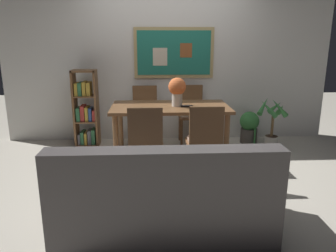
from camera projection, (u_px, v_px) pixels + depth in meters
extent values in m
plane|color=beige|center=(174.00, 171.00, 4.15)|extent=(12.00, 12.00, 0.00)
cube|color=silver|center=(168.00, 59.00, 5.24)|extent=(5.20, 0.10, 2.60)
cube|color=tan|center=(174.00, 53.00, 5.15)|extent=(1.25, 0.02, 0.78)
cube|color=#1E7260|center=(174.00, 53.00, 5.14)|extent=(1.15, 0.01, 0.68)
cube|color=beige|center=(160.00, 57.00, 5.14)|extent=(0.23, 0.00, 0.27)
cube|color=brown|center=(186.00, 50.00, 5.13)|extent=(0.19, 0.00, 0.22)
cube|color=brown|center=(170.00, 107.00, 4.38)|extent=(1.56, 0.84, 0.04)
cylinder|color=brown|center=(116.00, 143.00, 4.11)|extent=(0.07, 0.07, 0.72)
cylinder|color=brown|center=(226.00, 141.00, 4.18)|extent=(0.07, 0.07, 0.72)
cylinder|color=brown|center=(121.00, 128.00, 4.77)|extent=(0.07, 0.07, 0.72)
cylinder|color=brown|center=(216.00, 127.00, 4.84)|extent=(0.07, 0.07, 0.72)
cube|color=brown|center=(203.00, 143.00, 3.85)|extent=(0.40, 0.40, 0.03)
cube|color=#997A66|center=(203.00, 141.00, 3.84)|extent=(0.36, 0.36, 0.03)
cylinder|color=brown|center=(190.00, 166.00, 3.74)|extent=(0.04, 0.04, 0.42)
cylinder|color=brown|center=(220.00, 166.00, 3.75)|extent=(0.04, 0.04, 0.42)
cylinder|color=brown|center=(187.00, 156.00, 4.06)|extent=(0.04, 0.04, 0.42)
cylinder|color=brown|center=(214.00, 156.00, 4.08)|extent=(0.04, 0.04, 0.42)
cube|color=brown|center=(206.00, 127.00, 3.62)|extent=(0.38, 0.04, 0.46)
cube|color=brown|center=(207.00, 109.00, 3.56)|extent=(0.38, 0.05, 0.06)
cube|color=brown|center=(146.00, 144.00, 3.80)|extent=(0.40, 0.40, 0.03)
cube|color=#997A66|center=(146.00, 142.00, 3.79)|extent=(0.36, 0.36, 0.03)
cylinder|color=brown|center=(131.00, 168.00, 3.68)|extent=(0.04, 0.04, 0.42)
cylinder|color=brown|center=(161.00, 168.00, 3.70)|extent=(0.04, 0.04, 0.42)
cylinder|color=brown|center=(132.00, 158.00, 4.01)|extent=(0.04, 0.04, 0.42)
cylinder|color=brown|center=(160.00, 157.00, 4.03)|extent=(0.04, 0.04, 0.42)
cube|color=brown|center=(145.00, 128.00, 3.56)|extent=(0.38, 0.04, 0.46)
cube|color=brown|center=(145.00, 110.00, 3.51)|extent=(0.38, 0.05, 0.06)
cube|color=brown|center=(192.00, 117.00, 5.15)|extent=(0.40, 0.40, 0.03)
cube|color=#997A66|center=(192.00, 115.00, 5.14)|extent=(0.36, 0.36, 0.03)
cylinder|color=brown|center=(200.00, 127.00, 5.38)|extent=(0.04, 0.04, 0.42)
cylinder|color=brown|center=(180.00, 128.00, 5.36)|extent=(0.04, 0.04, 0.42)
cylinder|color=brown|center=(204.00, 133.00, 5.05)|extent=(0.04, 0.04, 0.42)
cylinder|color=brown|center=(182.00, 133.00, 5.03)|extent=(0.04, 0.04, 0.42)
cube|color=brown|center=(190.00, 99.00, 5.26)|extent=(0.38, 0.04, 0.46)
cube|color=brown|center=(191.00, 87.00, 5.21)|extent=(0.38, 0.05, 0.06)
cube|color=brown|center=(145.00, 118.00, 5.07)|extent=(0.40, 0.40, 0.03)
cube|color=#997A66|center=(145.00, 116.00, 5.06)|extent=(0.36, 0.36, 0.03)
cylinder|color=brown|center=(156.00, 129.00, 5.30)|extent=(0.04, 0.04, 0.42)
cylinder|color=brown|center=(135.00, 129.00, 5.28)|extent=(0.04, 0.04, 0.42)
cylinder|color=brown|center=(156.00, 135.00, 4.97)|extent=(0.04, 0.04, 0.42)
cylinder|color=brown|center=(134.00, 135.00, 4.96)|extent=(0.04, 0.04, 0.42)
cube|color=brown|center=(145.00, 100.00, 5.18)|extent=(0.38, 0.04, 0.46)
cube|color=brown|center=(145.00, 88.00, 5.13)|extent=(0.38, 0.05, 0.06)
cube|color=#514C4C|center=(164.00, 207.00, 2.87)|extent=(1.80, 0.84, 0.40)
cube|color=#514C4C|center=(165.00, 177.00, 2.45)|extent=(1.80, 0.20, 0.44)
cube|color=#514C4C|center=(67.00, 176.00, 2.75)|extent=(0.18, 0.80, 0.22)
cube|color=#514C4C|center=(257.00, 172.00, 2.83)|extent=(0.18, 0.80, 0.22)
cube|color=#334C72|center=(107.00, 178.00, 2.58)|extent=(0.32, 0.16, 0.33)
cube|color=#334C72|center=(164.00, 177.00, 2.60)|extent=(0.32, 0.16, 0.33)
cube|color=brown|center=(75.00, 109.00, 5.02)|extent=(0.03, 0.28, 1.17)
cube|color=brown|center=(97.00, 108.00, 5.03)|extent=(0.03, 0.28, 1.17)
cube|color=brown|center=(88.00, 144.00, 5.17)|extent=(0.36, 0.28, 0.03)
cube|color=brown|center=(84.00, 71.00, 4.88)|extent=(0.36, 0.28, 0.03)
cube|color=brown|center=(87.00, 121.00, 5.07)|extent=(0.30, 0.28, 0.02)
cube|color=brown|center=(85.00, 96.00, 4.97)|extent=(0.30, 0.28, 0.02)
cube|color=#595960|center=(80.00, 138.00, 5.14)|extent=(0.04, 0.22, 0.16)
cube|color=#337247|center=(83.00, 137.00, 5.14)|extent=(0.05, 0.22, 0.20)
cube|color=gold|center=(87.00, 138.00, 5.14)|extent=(0.04, 0.22, 0.18)
cube|color=#595960|center=(90.00, 136.00, 5.14)|extent=(0.05, 0.22, 0.22)
cube|color=#337247|center=(94.00, 136.00, 5.14)|extent=(0.05, 0.22, 0.23)
cube|color=#337247|center=(79.00, 114.00, 5.04)|extent=(0.06, 0.22, 0.21)
cube|color=#B2332D|center=(83.00, 113.00, 5.04)|extent=(0.06, 0.22, 0.24)
cube|color=gold|center=(88.00, 113.00, 5.05)|extent=(0.05, 0.22, 0.21)
cube|color=#2D4C8C|center=(91.00, 114.00, 5.05)|extent=(0.04, 0.22, 0.20)
cube|color=#B2332D|center=(95.00, 115.00, 5.06)|extent=(0.05, 0.22, 0.17)
cube|color=gold|center=(77.00, 89.00, 4.94)|extent=(0.05, 0.22, 0.19)
cube|color=#337247|center=(81.00, 89.00, 4.94)|extent=(0.05, 0.22, 0.19)
cube|color=gold|center=(85.00, 88.00, 4.94)|extent=(0.05, 0.22, 0.21)
cube|color=gold|center=(89.00, 89.00, 4.95)|extent=(0.06, 0.22, 0.20)
cylinder|color=#4C4742|center=(249.00, 136.00, 5.26)|extent=(0.26, 0.26, 0.23)
cylinder|color=#332319|center=(249.00, 129.00, 5.24)|extent=(0.24, 0.24, 0.02)
sphere|color=#387F3D|center=(249.00, 121.00, 5.20)|extent=(0.30, 0.30, 0.30)
cylinder|color=#387F3D|center=(255.00, 137.00, 5.12)|extent=(0.03, 0.03, 0.28)
cylinder|color=#387F3D|center=(255.00, 133.00, 5.35)|extent=(0.03, 0.03, 0.29)
cylinder|color=#B2ADA3|center=(271.00, 143.00, 4.95)|extent=(0.21, 0.21, 0.21)
cylinder|color=#332319|center=(271.00, 137.00, 4.92)|extent=(0.19, 0.19, 0.02)
cylinder|color=brown|center=(272.00, 125.00, 4.87)|extent=(0.04, 0.04, 0.34)
cone|color=#387F3D|center=(281.00, 109.00, 4.81)|extent=(0.09, 0.23, 0.21)
cone|color=#387F3D|center=(275.00, 107.00, 4.90)|extent=(0.23, 0.17, 0.22)
cone|color=#387F3D|center=(264.00, 106.00, 4.90)|extent=(0.27, 0.29, 0.27)
cone|color=#387F3D|center=(269.00, 109.00, 4.71)|extent=(0.26, 0.27, 0.26)
cone|color=#387F3D|center=(279.00, 108.00, 4.67)|extent=(0.30, 0.13, 0.30)
cylinder|color=beige|center=(177.00, 99.00, 4.33)|extent=(0.14, 0.14, 0.18)
sphere|color=#D86633|center=(177.00, 86.00, 4.28)|extent=(0.23, 0.23, 0.23)
sphere|color=pink|center=(173.00, 85.00, 4.36)|extent=(0.06, 0.06, 0.06)
sphere|color=#D86633|center=(182.00, 88.00, 4.22)|extent=(0.06, 0.06, 0.06)
sphere|color=pink|center=(184.00, 86.00, 4.31)|extent=(0.06, 0.06, 0.06)
cube|color=black|center=(187.00, 106.00, 4.29)|extent=(0.16, 0.05, 0.02)
cube|color=gray|center=(187.00, 105.00, 4.29)|extent=(0.10, 0.04, 0.00)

